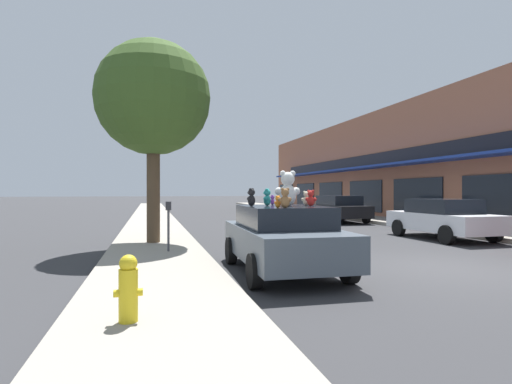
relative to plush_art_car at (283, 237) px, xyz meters
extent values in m
plane|color=#333335|center=(3.61, -0.48, -0.75)|extent=(260.00, 260.00, 0.00)
cube|color=gray|center=(-2.54, -0.48, -0.66)|extent=(2.48, 90.00, 0.17)
cube|color=#9E6047|center=(18.07, 12.89, 2.63)|extent=(14.16, 41.73, 6.76)
cube|color=navy|center=(10.32, 12.89, 2.43)|extent=(1.34, 35.05, 0.12)
cube|color=black|center=(10.94, 12.89, 2.98)|extent=(0.08, 33.38, 0.70)
cube|color=black|center=(10.95, 5.06, 0.65)|extent=(0.06, 3.96, 2.00)
cube|color=black|center=(10.95, 10.28, 0.65)|extent=(0.06, 3.96, 2.00)
cube|color=black|center=(10.95, 15.50, 0.65)|extent=(0.06, 3.96, 2.00)
cube|color=black|center=(10.95, 20.71, 0.65)|extent=(0.06, 3.96, 2.00)
cube|color=black|center=(10.95, 25.93, 0.65)|extent=(0.06, 3.96, 2.00)
cube|color=black|center=(10.95, 31.14, 0.65)|extent=(0.06, 3.96, 2.00)
cube|color=#4C5660|center=(0.00, 0.00, -0.11)|extent=(1.95, 4.06, 0.65)
cube|color=black|center=(0.00, 0.00, 0.43)|extent=(1.67, 2.25, 0.44)
cylinder|color=black|center=(-0.85, 1.27, -0.44)|extent=(0.22, 0.63, 0.62)
cylinder|color=black|center=(0.93, 1.21, -0.44)|extent=(0.22, 0.63, 0.62)
cylinder|color=black|center=(-0.93, -1.21, -0.44)|extent=(0.22, 0.63, 0.62)
cylinder|color=black|center=(0.85, -1.27, -0.44)|extent=(0.22, 0.63, 0.62)
ellipsoid|color=white|center=(0.08, -0.08, 0.88)|extent=(0.38, 0.34, 0.46)
sphere|color=white|center=(0.08, -0.08, 1.22)|extent=(0.32, 0.32, 0.29)
sphere|color=white|center=(0.19, -0.09, 1.33)|extent=(0.13, 0.13, 0.12)
sphere|color=white|center=(-0.02, -0.06, 1.33)|extent=(0.13, 0.13, 0.12)
sphere|color=white|center=(0.09, 0.05, 1.20)|extent=(0.12, 0.12, 0.11)
sphere|color=white|center=(0.27, -0.07, 0.96)|extent=(0.19, 0.19, 0.17)
sphere|color=white|center=(-0.10, -0.03, 0.96)|extent=(0.19, 0.19, 0.17)
ellipsoid|color=beige|center=(0.59, 0.14, 0.75)|extent=(0.20, 0.19, 0.20)
sphere|color=beige|center=(0.59, 0.14, 0.89)|extent=(0.17, 0.17, 0.13)
sphere|color=beige|center=(0.63, 0.12, 0.94)|extent=(0.07, 0.07, 0.05)
sphere|color=beige|center=(0.55, 0.16, 0.94)|extent=(0.07, 0.07, 0.05)
sphere|color=white|center=(0.61, 0.19, 0.89)|extent=(0.06, 0.06, 0.05)
sphere|color=beige|center=(0.66, 0.12, 0.78)|extent=(0.10, 0.10, 0.07)
sphere|color=beige|center=(0.52, 0.19, 0.78)|extent=(0.10, 0.10, 0.07)
ellipsoid|color=teal|center=(-0.26, 0.27, 0.76)|extent=(0.22, 0.23, 0.23)
sphere|color=teal|center=(-0.26, 0.27, 0.93)|extent=(0.20, 0.20, 0.15)
sphere|color=teal|center=(-0.23, 0.31, 0.99)|extent=(0.08, 0.08, 0.06)
sphere|color=teal|center=(-0.29, 0.22, 0.99)|extent=(0.08, 0.08, 0.06)
sphere|color=#47CDC6|center=(-0.31, 0.30, 0.92)|extent=(0.08, 0.08, 0.06)
sphere|color=teal|center=(-0.22, 0.35, 0.80)|extent=(0.12, 0.12, 0.08)
sphere|color=teal|center=(-0.33, 0.20, 0.80)|extent=(0.12, 0.12, 0.08)
ellipsoid|color=olive|center=(-0.28, -0.95, 0.77)|extent=(0.19, 0.17, 0.23)
sphere|color=olive|center=(-0.28, -0.95, 0.94)|extent=(0.16, 0.16, 0.15)
sphere|color=olive|center=(-0.23, -0.94, 1.00)|extent=(0.07, 0.07, 0.06)
sphere|color=olive|center=(-0.33, -0.95, 1.00)|extent=(0.07, 0.07, 0.06)
sphere|color=tan|center=(-0.28, -0.89, 0.93)|extent=(0.06, 0.06, 0.06)
sphere|color=olive|center=(-0.19, -0.93, 0.81)|extent=(0.09, 0.09, 0.09)
sphere|color=olive|center=(-0.37, -0.94, 0.81)|extent=(0.09, 0.09, 0.09)
ellipsoid|color=black|center=(-0.66, 0.08, 0.77)|extent=(0.23, 0.24, 0.23)
sphere|color=black|center=(-0.66, 0.08, 0.94)|extent=(0.21, 0.21, 0.15)
sphere|color=black|center=(-0.63, 0.12, 1.00)|extent=(0.09, 0.09, 0.06)
sphere|color=black|center=(-0.69, 0.04, 1.00)|extent=(0.09, 0.09, 0.06)
sphere|color=#3A3A3D|center=(-0.71, 0.12, 0.93)|extent=(0.08, 0.08, 0.06)
sphere|color=black|center=(-0.61, 0.16, 0.81)|extent=(0.12, 0.12, 0.09)
sphere|color=black|center=(-0.73, 0.02, 0.81)|extent=(0.12, 0.12, 0.09)
ellipsoid|color=orange|center=(-0.39, -0.86, 0.72)|extent=(0.14, 0.14, 0.14)
sphere|color=orange|center=(-0.39, -0.86, 0.83)|extent=(0.13, 0.13, 0.09)
sphere|color=orange|center=(-0.37, -0.84, 0.86)|extent=(0.05, 0.05, 0.04)
sphere|color=orange|center=(-0.42, -0.88, 0.86)|extent=(0.05, 0.05, 0.04)
sphere|color=#FFBA41|center=(-0.41, -0.83, 0.82)|extent=(0.05, 0.05, 0.03)
sphere|color=orange|center=(-0.35, -0.82, 0.75)|extent=(0.07, 0.07, 0.05)
sphere|color=orange|center=(-0.45, -0.89, 0.75)|extent=(0.07, 0.07, 0.05)
ellipsoid|color=red|center=(0.56, -0.15, 0.75)|extent=(0.21, 0.21, 0.21)
sphere|color=red|center=(0.56, -0.15, 0.91)|extent=(0.19, 0.19, 0.13)
sphere|color=red|center=(0.60, -0.19, 0.96)|extent=(0.08, 0.08, 0.06)
sphere|color=red|center=(0.53, -0.12, 0.96)|extent=(0.08, 0.08, 0.06)
sphere|color=#FF4741|center=(0.60, -0.11, 0.90)|extent=(0.07, 0.07, 0.05)
sphere|color=red|center=(0.64, -0.20, 0.79)|extent=(0.11, 0.11, 0.08)
sphere|color=red|center=(0.51, -0.09, 0.79)|extent=(0.11, 0.11, 0.08)
ellipsoid|color=purple|center=(0.00, 0.74, 0.72)|extent=(0.14, 0.14, 0.14)
sphere|color=purple|center=(0.00, 0.74, 0.82)|extent=(0.13, 0.13, 0.09)
sphere|color=purple|center=(0.02, 0.77, 0.86)|extent=(0.05, 0.05, 0.04)
sphere|color=purple|center=(-0.02, 0.71, 0.86)|extent=(0.05, 0.05, 0.04)
sphere|color=#BA67ED|center=(-0.03, 0.76, 0.82)|extent=(0.05, 0.05, 0.03)
sphere|color=purple|center=(0.03, 0.79, 0.74)|extent=(0.07, 0.07, 0.05)
sphere|color=purple|center=(-0.04, 0.70, 0.74)|extent=(0.07, 0.07, 0.05)
ellipsoid|color=green|center=(0.40, 0.94, 0.73)|extent=(0.15, 0.15, 0.15)
sphere|color=green|center=(0.40, 0.94, 0.84)|extent=(0.14, 0.14, 0.10)
sphere|color=green|center=(0.43, 0.92, 0.88)|extent=(0.06, 0.06, 0.04)
sphere|color=green|center=(0.38, 0.96, 0.88)|extent=(0.06, 0.06, 0.04)
sphere|color=#5ADA6D|center=(0.43, 0.97, 0.83)|extent=(0.05, 0.05, 0.04)
sphere|color=green|center=(0.45, 0.90, 0.75)|extent=(0.08, 0.08, 0.06)
sphere|color=green|center=(0.37, 0.99, 0.75)|extent=(0.08, 0.08, 0.06)
cube|color=silver|center=(7.41, 4.09, -0.13)|extent=(1.89, 4.13, 0.62)
cube|color=black|center=(7.41, 4.09, 0.43)|extent=(1.66, 2.15, 0.50)
cylinder|color=black|center=(6.49, 5.37, -0.44)|extent=(0.20, 0.62, 0.62)
cylinder|color=black|center=(8.34, 5.37, -0.44)|extent=(0.20, 0.62, 0.62)
cylinder|color=black|center=(6.49, 2.81, -0.44)|extent=(0.20, 0.62, 0.62)
cylinder|color=black|center=(8.34, 2.81, -0.44)|extent=(0.20, 0.62, 0.62)
cube|color=black|center=(7.41, 12.21, -0.12)|extent=(1.86, 4.30, 0.63)
cube|color=black|center=(7.41, 12.21, 0.45)|extent=(1.64, 2.52, 0.52)
cylinder|color=black|center=(6.50, 13.54, -0.44)|extent=(0.20, 0.62, 0.62)
cylinder|color=black|center=(8.33, 13.54, -0.44)|extent=(0.20, 0.62, 0.62)
cylinder|color=black|center=(6.50, 10.87, -0.44)|extent=(0.20, 0.62, 0.62)
cylinder|color=black|center=(8.33, 10.87, -0.44)|extent=(0.20, 0.62, 0.62)
cylinder|color=brown|center=(-2.60, 4.46, 0.87)|extent=(0.39, 0.39, 2.89)
sphere|color=#3D5B23|center=(-2.60, 4.46, 3.77)|extent=(3.44, 3.44, 3.44)
cylinder|color=yellow|center=(-2.94, -3.01, -0.27)|extent=(0.22, 0.22, 0.62)
sphere|color=yellow|center=(-2.94, -3.01, 0.11)|extent=(0.21, 0.21, 0.21)
cylinder|color=yellow|center=(-3.06, -3.01, -0.24)|extent=(0.10, 0.09, 0.09)
cylinder|color=yellow|center=(-2.83, -3.01, -0.24)|extent=(0.10, 0.09, 0.09)
cylinder|color=#4C4C51|center=(-2.24, 2.51, -0.05)|extent=(0.06, 0.06, 1.05)
cube|color=#2D2D33|center=(-2.24, 2.51, 0.58)|extent=(0.14, 0.10, 0.22)
camera|label=1|loc=(-2.70, -7.93, 0.96)|focal=28.00mm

